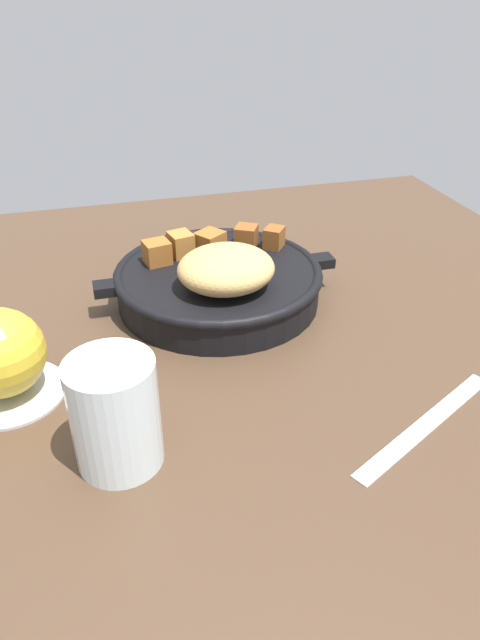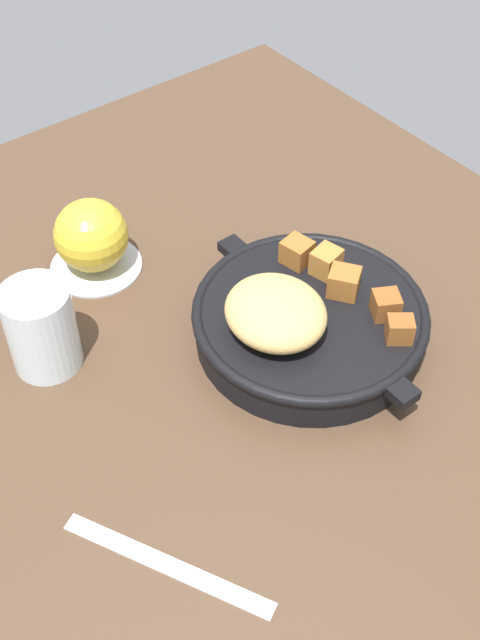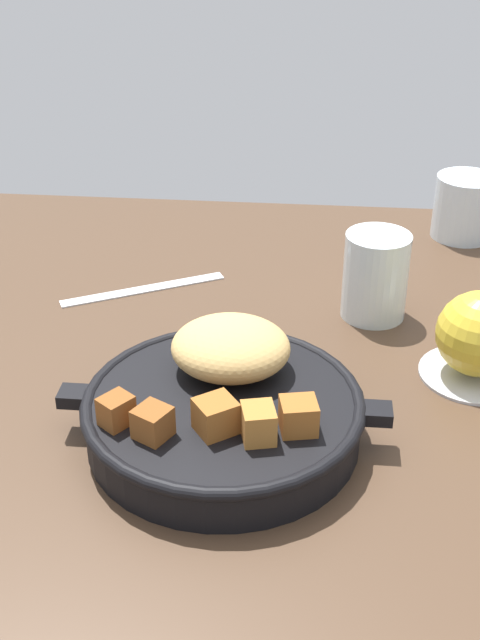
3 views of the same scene
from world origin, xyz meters
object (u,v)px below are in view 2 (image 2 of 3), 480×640
red_apple (91,235)px  butter_knife (167,564)px  cast_iron_skillet (306,319)px  water_glass_tall (41,328)px

red_apple → butter_knife: (-35.73, 14.45, -4.59)cm
cast_iron_skillet → red_apple: bearing=26.4°
red_apple → butter_knife: 38.82cm
cast_iron_skillet → red_apple: same height
butter_knife → cast_iron_skillet: bearing=-91.8°
water_glass_tall → cast_iron_skillet: bearing=-121.5°
red_apple → cast_iron_skillet: bearing=-153.6°
butter_knife → water_glass_tall: 26.97cm
red_apple → water_glass_tall: water_glass_tall is taller
water_glass_tall → red_apple: bearing=-50.1°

